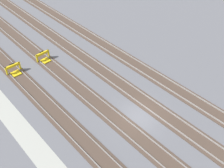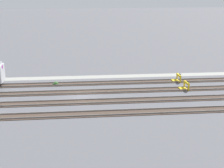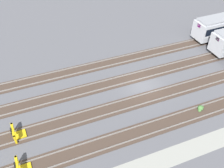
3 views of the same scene
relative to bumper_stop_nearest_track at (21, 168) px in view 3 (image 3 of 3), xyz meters
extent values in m
plane|color=#5B5B60|center=(15.81, 6.37, -0.51)|extent=(400.00, 400.00, 0.00)
cube|color=#9E9E93|center=(15.81, -3.82, -0.51)|extent=(54.00, 2.00, 0.01)
cube|color=#47382D|center=(15.81, 0.00, -0.48)|extent=(90.00, 2.24, 0.06)
cube|color=gray|center=(15.81, 0.72, -0.38)|extent=(90.00, 0.07, 0.15)
cube|color=gray|center=(15.81, -0.72, -0.38)|extent=(90.00, 0.07, 0.15)
cube|color=#47382D|center=(15.81, 4.25, -0.48)|extent=(90.00, 2.24, 0.06)
cube|color=gray|center=(15.81, 4.96, -0.38)|extent=(90.00, 0.07, 0.15)
cube|color=gray|center=(15.81, 3.53, -0.38)|extent=(90.00, 0.07, 0.15)
cube|color=#47382D|center=(15.81, 8.49, -0.48)|extent=(90.00, 2.24, 0.06)
cube|color=gray|center=(15.81, 9.21, -0.38)|extent=(90.00, 0.07, 0.15)
cube|color=gray|center=(15.81, 7.78, -0.38)|extent=(90.00, 0.07, 0.15)
cube|color=#47382D|center=(15.81, 12.74, -0.48)|extent=(90.00, 2.24, 0.06)
cube|color=gray|center=(15.81, 13.46, -0.38)|extent=(90.00, 0.07, 0.15)
cube|color=gray|center=(15.81, 12.02, -0.38)|extent=(90.00, 0.07, 0.15)
cube|color=#B21E99|center=(28.04, 8.45, 2.54)|extent=(0.08, 0.70, 0.56)
cube|color=#B21E99|center=(28.04, 12.61, 2.54)|extent=(0.09, 0.70, 0.56)
cube|color=black|center=(31.42, 12.65, -0.16)|extent=(3.62, 2.28, 0.70)
cube|color=gold|center=(-0.25, 0.90, 0.06)|extent=(0.18, 0.18, 1.15)
cube|color=gold|center=(-0.24, 0.00, 0.49)|extent=(0.25, 2.00, 0.30)
cube|color=black|center=(-0.42, 0.00, 0.49)|extent=(0.12, 0.60, 0.44)
cube|color=gold|center=(-0.19, 5.15, 0.06)|extent=(0.19, 0.19, 1.15)
cube|color=gold|center=(-0.11, 3.35, 0.06)|extent=(0.19, 0.19, 1.15)
cube|color=gold|center=(-0.15, 4.25, 0.49)|extent=(0.32, 2.01, 0.30)
cube|color=gold|center=(0.40, 4.27, -0.42)|extent=(1.14, 1.12, 0.18)
cube|color=black|center=(-0.33, 4.24, 0.49)|extent=(0.14, 0.60, 0.44)
sphere|color=#4C7F3D|center=(19.88, 0.32, -0.23)|extent=(0.64, 0.64, 0.64)
sphere|color=#4C7F3D|center=(20.18, 0.44, -0.33)|extent=(0.44, 0.44, 0.44)
sphere|color=#4C7F3D|center=(19.66, 0.14, -0.37)|extent=(0.36, 0.36, 0.36)
camera|label=1|loc=(27.83, -8.39, 20.35)|focal=42.00mm
camera|label=2|loc=(15.46, 48.27, 14.35)|focal=50.00mm
camera|label=3|loc=(2.67, -15.32, 21.04)|focal=42.00mm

